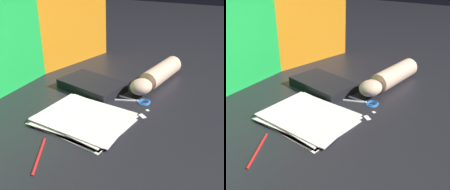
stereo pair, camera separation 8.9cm
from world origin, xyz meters
TOP-DOWN VIEW (x-y plane):
  - ground_plane at (0.00, 0.00)m, footprint 6.00×6.00m
  - backdrop_panel_center at (0.01, 0.41)m, footprint 0.80×0.10m
  - backdrop_panel_right at (0.31, 0.41)m, footprint 0.63×0.12m
  - paper_stack at (-0.05, 0.02)m, footprint 0.25×0.30m
  - book_closed at (0.17, 0.14)m, footprint 0.19×0.27m
  - scissors at (0.16, -0.07)m, footprint 0.08×0.14m
  - hand_forearm at (0.35, -0.07)m, footprint 0.36×0.11m
  - paper_scrap_near at (0.12, -0.13)m, footprint 0.01×0.02m
  - paper_scrap_mid at (0.07, -0.13)m, footprint 0.03×0.03m
  - pen at (-0.25, 0.02)m, footprint 0.13×0.09m

SIDE VIEW (x-z plane):
  - ground_plane at x=0.00m, z-range 0.00..0.00m
  - paper_scrap_near at x=0.12m, z-range 0.00..0.00m
  - paper_scrap_mid at x=0.07m, z-range 0.00..0.00m
  - pen at x=-0.25m, z-range 0.00..0.01m
  - scissors at x=0.16m, z-range 0.00..0.01m
  - paper_stack at x=-0.05m, z-range 0.00..0.01m
  - book_closed at x=0.17m, z-range 0.00..0.04m
  - hand_forearm at x=0.35m, z-range 0.00..0.08m
  - backdrop_panel_right at x=0.31m, z-range 0.00..0.44m
  - backdrop_panel_center at x=0.01m, z-range 0.00..0.50m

